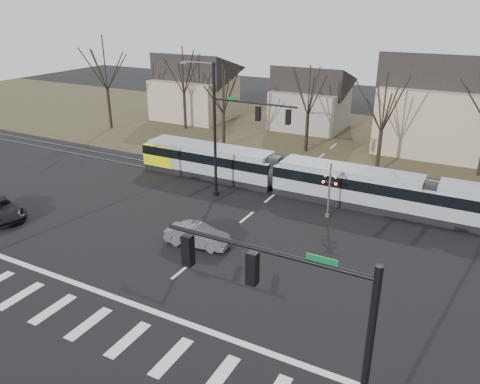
% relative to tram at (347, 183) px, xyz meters
% --- Properties ---
extents(ground, '(140.00, 140.00, 0.00)m').
position_rel_tram_xyz_m(ground, '(-5.37, -16.00, -1.50)').
color(ground, black).
extents(grass_verge, '(140.00, 28.00, 0.01)m').
position_rel_tram_xyz_m(grass_verge, '(-5.37, 16.00, -1.50)').
color(grass_verge, '#38331E').
rests_on(grass_verge, ground).
extents(crosswalk, '(27.00, 2.60, 0.01)m').
position_rel_tram_xyz_m(crosswalk, '(-5.37, -20.00, -1.50)').
color(crosswalk, silver).
rests_on(crosswalk, ground).
extents(stop_line, '(28.00, 0.35, 0.01)m').
position_rel_tram_xyz_m(stop_line, '(-5.37, -17.80, -1.50)').
color(stop_line, silver).
rests_on(stop_line, ground).
extents(lane_dashes, '(0.18, 30.00, 0.01)m').
position_rel_tram_xyz_m(lane_dashes, '(-5.37, -0.00, -1.50)').
color(lane_dashes, silver).
rests_on(lane_dashes, ground).
extents(rail_pair, '(90.00, 1.52, 0.06)m').
position_rel_tram_xyz_m(rail_pair, '(-5.37, -0.20, -1.47)').
color(rail_pair, '#59595E').
rests_on(rail_pair, ground).
extents(tram, '(36.38, 2.70, 2.76)m').
position_rel_tram_xyz_m(tram, '(0.00, 0.00, 0.00)').
color(tram, gray).
rests_on(tram, ground).
extents(sedan, '(2.38, 4.41, 1.34)m').
position_rel_tram_xyz_m(sedan, '(-6.20, -11.04, -0.83)').
color(sedan, '#57585F').
rests_on(sedan, ground).
extents(signal_pole_near_right, '(6.72, 0.44, 8.00)m').
position_rel_tram_xyz_m(signal_pole_near_right, '(4.74, -22.00, 3.66)').
color(signal_pole_near_right, black).
rests_on(signal_pole_near_right, ground).
extents(signal_pole_far, '(9.28, 0.44, 10.20)m').
position_rel_tram_xyz_m(signal_pole_far, '(-7.78, -3.50, 4.20)').
color(signal_pole_far, black).
rests_on(signal_pole_far, ground).
extents(rail_crossing_signal, '(1.08, 0.36, 4.00)m').
position_rel_tram_xyz_m(rail_crossing_signal, '(-0.37, -3.21, 0.38)').
color(rail_crossing_signal, '#59595B').
rests_on(rail_crossing_signal, ground).
extents(tree_row, '(59.20, 7.20, 10.00)m').
position_rel_tram_xyz_m(tree_row, '(-3.37, 10.00, 3.50)').
color(tree_row, black).
rests_on(tree_row, ground).
extents(house_a, '(9.72, 8.64, 8.60)m').
position_rel_tram_xyz_m(house_a, '(-25.37, 18.00, 2.96)').
color(house_a, tan).
rests_on(house_a, ground).
extents(house_b, '(8.64, 7.56, 7.65)m').
position_rel_tram_xyz_m(house_b, '(-10.37, 20.00, 2.47)').
color(house_b, gray).
rests_on(house_b, ground).
extents(house_c, '(10.80, 8.64, 10.10)m').
position_rel_tram_xyz_m(house_c, '(3.63, 17.00, 3.73)').
color(house_c, tan).
rests_on(house_c, ground).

